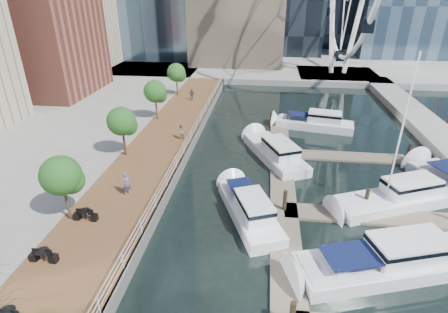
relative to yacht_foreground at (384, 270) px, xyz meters
The scene contains 14 objects.
ground 9.08m from the yacht_foreground, 163.02° to the right, with size 520.00×520.00×0.00m, color black.
boardwalk 21.58m from the yacht_foreground, 145.08° to the left, with size 6.00×60.00×1.00m, color brown.
seawall 19.19m from the yacht_foreground, 139.94° to the left, with size 0.25×60.00×1.00m, color #595954.
land_far 99.73m from the yacht_foreground, 95.00° to the left, with size 200.00×114.00×1.00m, color gray.
pier 49.64m from the yacht_foreground, 83.85° to the left, with size 14.00×12.00×1.00m, color gray.
railing 19.32m from the yacht_foreground, 140.13° to the left, with size 0.10×60.00×1.05m, color white, non-canonical shape.
floating_docks 7.38m from the yacht_foreground, 95.61° to the left, with size 16.00×34.00×2.60m.
street_trees 23.47m from the yacht_foreground, 150.53° to the left, with size 2.60×42.60×4.60m.
cafe_tables 19.69m from the yacht_foreground, 166.30° to the right, with size 2.50×13.70×0.74m.
yacht_foreground is the anchor object (origin of this frame).
pedestrian_near 18.12m from the yacht_foreground, 164.63° to the left, with size 0.67×0.44×1.83m, color #52566D.
pedestrian_mid 22.43m from the yacht_foreground, 135.29° to the left, with size 0.77×0.60×1.59m, color gray.
pedestrian_far 34.23m from the yacht_foreground, 120.86° to the left, with size 0.91×0.38×1.55m, color #31343E.
moored_yachts 8.10m from the yacht_foreground, 81.37° to the left, with size 24.20×36.46×11.50m.
Camera 1 is at (1.18, -13.93, 15.00)m, focal length 28.00 mm.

